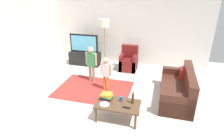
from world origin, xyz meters
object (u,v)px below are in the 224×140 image
object	(u,v)px
coffee_table	(118,105)
bottle	(133,98)
floor_lamp	(104,26)
child_near_tv	(91,61)
child_center	(106,71)
book_stack	(107,96)
tv_remote	(126,108)
plate	(105,104)
tv	(84,44)
couch	(179,90)
armchair	(129,62)
tv_stand	(85,59)
soda_can	(121,99)

from	to	relation	value
coffee_table	bottle	bearing A→B (deg)	17.35
floor_lamp	child_near_tv	bearing A→B (deg)	-89.70
child_center	book_stack	bearing A→B (deg)	-72.19
tv_remote	floor_lamp	bearing A→B (deg)	118.14
child_near_tv	plate	bearing A→B (deg)	-60.94
tv	couch	size ratio (longest dim) A/B	0.61
armchair	plate	size ratio (longest dim) A/B	4.09
tv	book_stack	distance (m)	3.39
tv_remote	plate	world-z (taller)	plate
floor_lamp	book_stack	bearing A→B (deg)	-71.82
tv_stand	tv	size ratio (longest dim) A/B	1.09
tv	floor_lamp	size ratio (longest dim) A/B	0.62
plate	soda_can	bearing A→B (deg)	36.05
couch	plate	world-z (taller)	couch
couch	plate	size ratio (longest dim) A/B	8.18
book_stack	soda_can	world-z (taller)	book_stack
child_near_tv	book_stack	world-z (taller)	child_near_tv
armchair	book_stack	distance (m)	2.86
book_stack	child_near_tv	bearing A→B (deg)	121.87
tv_stand	bottle	distance (m)	3.76
armchair	book_stack	bearing A→B (deg)	-89.65
plate	tv	bearing A→B (deg)	120.10
armchair	tv_remote	size ratio (longest dim) A/B	5.29
child_center	coffee_table	world-z (taller)	child_center
couch	floor_lamp	distance (m)	3.52
child_near_tv	coffee_table	world-z (taller)	child_near_tv
tv_stand	floor_lamp	xyz separation A→B (m)	(0.77, 0.15, 1.30)
book_stack	couch	bearing A→B (deg)	34.34
bottle	soda_can	bearing A→B (deg)	175.76
coffee_table	plate	world-z (taller)	plate
child_center	tv_remote	world-z (taller)	child_center
bottle	soda_can	world-z (taller)	bottle
child_center	plate	distance (m)	1.43
child_near_tv	soda_can	bearing A→B (deg)	-49.61
bottle	plate	distance (m)	0.65
couch	bottle	xyz separation A→B (m)	(-1.07, -1.15, 0.26)
child_center	soda_can	bearing A→B (deg)	-57.55
floor_lamp	coffee_table	distance (m)	3.59
armchair	floor_lamp	bearing A→B (deg)	168.97
floor_lamp	coffee_table	size ratio (longest dim) A/B	1.78
coffee_table	tv_remote	xyz separation A→B (m)	(0.22, -0.12, 0.06)
child_center	tv_remote	size ratio (longest dim) A/B	6.04
tv	soda_can	distance (m)	3.57
bottle	tv_remote	distance (m)	0.27
coffee_table	tv_stand	bearing A→B (deg)	124.70
floor_lamp	bottle	size ratio (longest dim) A/B	5.77
child_near_tv	tv_remote	world-z (taller)	child_near_tv
book_stack	plate	xyz separation A→B (m)	(0.02, -0.22, -0.07)
couch	bottle	bearing A→B (deg)	-133.02
plate	tv_stand	bearing A→B (deg)	119.93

